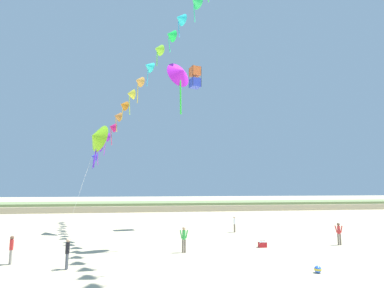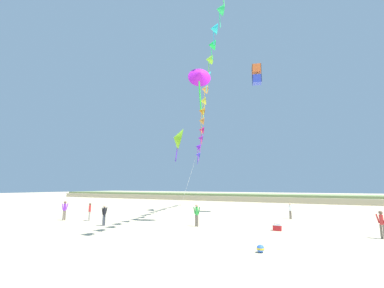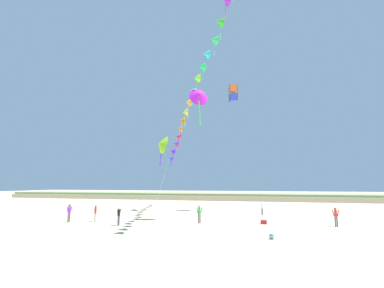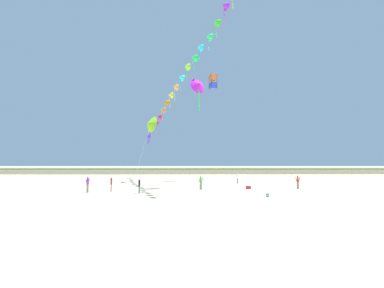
{
  "view_description": "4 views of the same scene",
  "coord_description": "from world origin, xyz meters",
  "px_view_note": "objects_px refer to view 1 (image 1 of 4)",
  "views": [
    {
      "loc": [
        -3.78,
        -12.55,
        4.4
      ],
      "look_at": [
        -0.06,
        12.83,
        8.03
      ],
      "focal_mm": 28.0,
      "sensor_mm": 36.0,
      "label": 1
    },
    {
      "loc": [
        8.02,
        -10.41,
        3.11
      ],
      "look_at": [
        -2.14,
        8.89,
        6.69
      ],
      "focal_mm": 24.0,
      "sensor_mm": 36.0,
      "label": 2
    },
    {
      "loc": [
        4.11,
        -16.36,
        3.68
      ],
      "look_at": [
        -3.37,
        13.51,
        8.47
      ],
      "focal_mm": 24.0,
      "sensor_mm": 36.0,
      "label": 3
    },
    {
      "loc": [
        -2.63,
        -22.59,
        3.59
      ],
      "look_at": [
        -2.33,
        9.58,
        5.56
      ],
      "focal_mm": 24.0,
      "sensor_mm": 36.0,
      "label": 4
    }
  ],
  "objects_px": {
    "person_near_left": "(184,238)",
    "person_far_right": "(67,251)",
    "large_kite_low_lead": "(181,73)",
    "large_kite_mid_trail": "(96,137)",
    "beach_ball": "(318,269)",
    "beach_cooler": "(262,244)",
    "person_near_right": "(234,223)",
    "person_far_left": "(11,248)",
    "person_mid_center": "(339,232)",
    "large_kite_high_solo": "(195,77)"
  },
  "relations": [
    {
      "from": "person_near_left",
      "to": "person_near_right",
      "type": "height_order",
      "value": "person_near_left"
    },
    {
      "from": "person_near_left",
      "to": "beach_ball",
      "type": "bearing_deg",
      "value": -42.29
    },
    {
      "from": "person_mid_center",
      "to": "person_far_right",
      "type": "height_order",
      "value": "person_mid_center"
    },
    {
      "from": "beach_cooler",
      "to": "beach_ball",
      "type": "relative_size",
      "value": 1.59
    },
    {
      "from": "person_near_left",
      "to": "person_near_right",
      "type": "xyz_separation_m",
      "value": [
        5.9,
        8.15,
        -0.1
      ]
    },
    {
      "from": "large_kite_low_lead",
      "to": "large_kite_mid_trail",
      "type": "relative_size",
      "value": 0.96
    },
    {
      "from": "person_near_right",
      "to": "large_kite_mid_trail",
      "type": "relative_size",
      "value": 0.34
    },
    {
      "from": "person_mid_center",
      "to": "large_kite_mid_trail",
      "type": "height_order",
      "value": "large_kite_mid_trail"
    },
    {
      "from": "person_near_right",
      "to": "large_kite_low_lead",
      "type": "bearing_deg",
      "value": -130.48
    },
    {
      "from": "person_far_left",
      "to": "large_kite_mid_trail",
      "type": "bearing_deg",
      "value": 77.21
    },
    {
      "from": "person_near_right",
      "to": "person_mid_center",
      "type": "bearing_deg",
      "value": -49.92
    },
    {
      "from": "person_near_right",
      "to": "person_far_right",
      "type": "bearing_deg",
      "value": -138.13
    },
    {
      "from": "person_far_right",
      "to": "large_kite_low_lead",
      "type": "distance_m",
      "value": 14.29
    },
    {
      "from": "person_near_left",
      "to": "person_mid_center",
      "type": "bearing_deg",
      "value": 4.41
    },
    {
      "from": "person_near_right",
      "to": "person_far_right",
      "type": "relative_size",
      "value": 0.94
    },
    {
      "from": "person_near_left",
      "to": "person_near_right",
      "type": "bearing_deg",
      "value": 54.09
    },
    {
      "from": "large_kite_low_lead",
      "to": "person_far_left",
      "type": "bearing_deg",
      "value": -165.23
    },
    {
      "from": "person_far_right",
      "to": "large_kite_low_lead",
      "type": "bearing_deg",
      "value": 32.59
    },
    {
      "from": "person_far_left",
      "to": "beach_ball",
      "type": "relative_size",
      "value": 4.38
    },
    {
      "from": "person_far_right",
      "to": "beach_ball",
      "type": "distance_m",
      "value": 13.2
    },
    {
      "from": "large_kite_low_lead",
      "to": "person_mid_center",
      "type": "bearing_deg",
      "value": -0.52
    },
    {
      "from": "person_near_left",
      "to": "beach_ball",
      "type": "relative_size",
      "value": 4.69
    },
    {
      "from": "person_mid_center",
      "to": "beach_cooler",
      "type": "height_order",
      "value": "person_mid_center"
    },
    {
      "from": "large_kite_low_lead",
      "to": "person_near_right",
      "type": "bearing_deg",
      "value": 49.52
    },
    {
      "from": "person_far_right",
      "to": "beach_cooler",
      "type": "bearing_deg",
      "value": 18.08
    },
    {
      "from": "person_mid_center",
      "to": "person_near_right",
      "type": "bearing_deg",
      "value": 130.08
    },
    {
      "from": "person_far_left",
      "to": "large_kite_mid_trail",
      "type": "relative_size",
      "value": 0.35
    },
    {
      "from": "person_near_left",
      "to": "person_far_left",
      "type": "bearing_deg",
      "value": -171.07
    },
    {
      "from": "person_far_left",
      "to": "person_far_right",
      "type": "bearing_deg",
      "value": -24.09
    },
    {
      "from": "large_kite_mid_trail",
      "to": "person_mid_center",
      "type": "bearing_deg",
      "value": -23.6
    },
    {
      "from": "large_kite_mid_trail",
      "to": "person_far_right",
      "type": "bearing_deg",
      "value": -85.8
    },
    {
      "from": "beach_cooler",
      "to": "beach_ball",
      "type": "xyz_separation_m",
      "value": [
        0.35,
        -6.65,
        -0.03
      ]
    },
    {
      "from": "person_far_right",
      "to": "beach_cooler",
      "type": "distance_m",
      "value": 13.25
    },
    {
      "from": "large_kite_low_lead",
      "to": "beach_ball",
      "type": "distance_m",
      "value": 15.8
    },
    {
      "from": "person_near_left",
      "to": "person_far_right",
      "type": "bearing_deg",
      "value": -154.9
    },
    {
      "from": "large_kite_low_lead",
      "to": "large_kite_mid_trail",
      "type": "xyz_separation_m",
      "value": [
        -7.44,
        8.45,
        -3.76
      ]
    },
    {
      "from": "large_kite_low_lead",
      "to": "beach_cooler",
      "type": "distance_m",
      "value": 14.12
    },
    {
      "from": "person_mid_center",
      "to": "person_near_left",
      "type": "bearing_deg",
      "value": -175.59
    },
    {
      "from": "person_far_left",
      "to": "large_kite_low_lead",
      "type": "height_order",
      "value": "large_kite_low_lead"
    },
    {
      "from": "large_kite_low_lead",
      "to": "beach_ball",
      "type": "height_order",
      "value": "large_kite_low_lead"
    },
    {
      "from": "beach_ball",
      "to": "person_near_left",
      "type": "bearing_deg",
      "value": 137.71
    },
    {
      "from": "person_near_right",
      "to": "large_kite_high_solo",
      "type": "relative_size",
      "value": 0.64
    },
    {
      "from": "large_kite_low_lead",
      "to": "large_kite_high_solo",
      "type": "relative_size",
      "value": 1.82
    },
    {
      "from": "person_far_right",
      "to": "large_kite_mid_trail",
      "type": "bearing_deg",
      "value": 94.2
    },
    {
      "from": "person_far_right",
      "to": "large_kite_high_solo",
      "type": "relative_size",
      "value": 0.68
    },
    {
      "from": "beach_cooler",
      "to": "beach_ball",
      "type": "height_order",
      "value": "beach_cooler"
    },
    {
      "from": "person_near_right",
      "to": "person_far_left",
      "type": "bearing_deg",
      "value": -148.71
    },
    {
      "from": "person_near_left",
      "to": "large_kite_mid_trail",
      "type": "bearing_deg",
      "value": 128.74
    },
    {
      "from": "person_far_right",
      "to": "beach_cooler",
      "type": "xyz_separation_m",
      "value": [
        12.57,
        4.1,
        -0.73
      ]
    },
    {
      "from": "person_near_left",
      "to": "large_kite_low_lead",
      "type": "bearing_deg",
      "value": 99.42
    }
  ]
}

